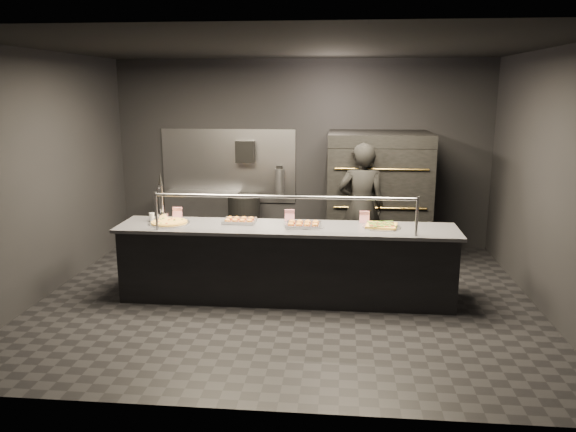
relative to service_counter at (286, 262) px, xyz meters
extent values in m
plane|color=black|center=(0.00, 0.00, -0.46)|extent=(6.00, 6.00, 0.00)
plane|color=black|center=(0.00, 0.00, 2.54)|extent=(6.00, 6.00, 0.00)
cube|color=black|center=(0.00, 2.50, 1.04)|extent=(6.00, 0.04, 3.00)
cube|color=black|center=(0.00, -2.50, 1.04)|extent=(6.00, 0.04, 3.00)
cube|color=black|center=(-3.00, 0.00, 1.04)|extent=(0.04, 5.00, 3.00)
cube|color=black|center=(3.00, 0.00, 1.04)|extent=(0.04, 5.00, 3.00)
cube|color=#99999E|center=(-1.20, 2.48, 0.84)|extent=(2.20, 0.02, 1.20)
cube|color=black|center=(0.00, 0.00, -0.02)|extent=(4.00, 0.70, 0.88)
cube|color=#333338|center=(0.00, 0.00, 0.44)|extent=(4.10, 0.78, 0.04)
cylinder|color=#99999E|center=(-1.50, -0.30, 0.68)|extent=(0.03, 0.03, 0.45)
cylinder|color=#99999E|center=(1.50, -0.30, 0.68)|extent=(0.03, 0.03, 0.45)
cylinder|color=#99999E|center=(0.00, -0.30, 0.88)|extent=(3.00, 0.04, 0.04)
cube|color=black|center=(1.20, 1.90, -0.16)|extent=(1.50, 1.15, 0.60)
cube|color=black|center=(1.20, 1.90, 0.44)|extent=(1.50, 1.20, 0.55)
cube|color=black|center=(1.20, 1.90, 0.99)|extent=(1.50, 1.20, 0.55)
cube|color=black|center=(1.20, 1.90, 1.36)|extent=(1.50, 1.20, 0.18)
cylinder|color=gold|center=(1.20, 1.28, 0.44)|extent=(1.30, 0.02, 0.02)
cylinder|color=gold|center=(1.20, 1.28, 0.99)|extent=(1.30, 0.02, 0.02)
cube|color=#99999E|center=(-1.60, 2.32, -0.01)|extent=(1.20, 0.35, 0.90)
cube|color=black|center=(-0.90, 2.39, 1.09)|extent=(0.30, 0.20, 0.35)
cylinder|color=#B2B2B7|center=(-0.35, 2.40, 0.59)|extent=(0.14, 0.14, 0.45)
cube|color=black|center=(-0.35, 2.40, 0.84)|extent=(0.10, 0.06, 0.06)
cylinder|color=silver|center=(-1.60, 0.20, 0.50)|extent=(0.16, 0.16, 0.09)
cylinder|color=silver|center=(-1.60, 0.20, 0.70)|extent=(0.06, 0.06, 0.40)
cylinder|color=silver|center=(-1.60, 0.11, 0.88)|extent=(0.02, 0.11, 0.02)
cone|color=black|center=(-1.60, 0.20, 0.98)|extent=(0.06, 0.06, 0.16)
cylinder|color=silver|center=(-1.45, 0.01, 0.46)|extent=(0.51, 0.51, 0.01)
cylinder|color=#BE913C|center=(-1.45, 0.01, 0.47)|extent=(0.44, 0.44, 0.02)
cylinder|color=gold|center=(-1.45, 0.01, 0.49)|extent=(0.38, 0.38, 0.01)
cube|color=silver|center=(-0.60, 0.15, 0.47)|extent=(0.40, 0.30, 0.02)
ellipsoid|color=orange|center=(-0.74, 0.08, 0.50)|extent=(0.07, 0.07, 0.05)
ellipsoid|color=orange|center=(-0.74, 0.21, 0.50)|extent=(0.07, 0.07, 0.05)
ellipsoid|color=orange|center=(-0.65, 0.08, 0.50)|extent=(0.07, 0.07, 0.05)
ellipsoid|color=orange|center=(-0.65, 0.21, 0.50)|extent=(0.07, 0.07, 0.05)
ellipsoid|color=orange|center=(-0.56, 0.08, 0.50)|extent=(0.07, 0.07, 0.05)
ellipsoid|color=orange|center=(-0.56, 0.21, 0.50)|extent=(0.07, 0.07, 0.05)
ellipsoid|color=orange|center=(-0.46, 0.08, 0.50)|extent=(0.07, 0.07, 0.05)
ellipsoid|color=orange|center=(-0.46, 0.21, 0.50)|extent=(0.07, 0.07, 0.05)
cube|color=silver|center=(0.21, 0.01, 0.47)|extent=(0.49, 0.41, 0.02)
ellipsoid|color=orange|center=(0.06, -0.06, 0.50)|extent=(0.08, 0.08, 0.05)
ellipsoid|color=orange|center=(0.06, 0.08, 0.50)|extent=(0.08, 0.08, 0.05)
ellipsoid|color=orange|center=(0.16, -0.06, 0.50)|extent=(0.08, 0.08, 0.05)
ellipsoid|color=orange|center=(0.16, 0.08, 0.50)|extent=(0.08, 0.08, 0.05)
ellipsoid|color=orange|center=(0.25, -0.06, 0.50)|extent=(0.08, 0.08, 0.05)
ellipsoid|color=orange|center=(0.25, 0.08, 0.50)|extent=(0.08, 0.08, 0.05)
ellipsoid|color=orange|center=(0.35, -0.06, 0.50)|extent=(0.08, 0.08, 0.05)
ellipsoid|color=orange|center=(0.35, 0.08, 0.50)|extent=(0.08, 0.08, 0.05)
cylinder|color=silver|center=(1.14, 0.07, 0.46)|extent=(0.46, 0.46, 0.01)
cube|color=#BE913C|center=(1.14, 0.07, 0.48)|extent=(0.41, 0.37, 0.02)
cube|color=gold|center=(1.14, 0.07, 0.49)|extent=(0.38, 0.35, 0.01)
cube|color=#487B2A|center=(1.14, 0.07, 0.50)|extent=(0.36, 0.33, 0.01)
cylinder|color=silver|center=(-1.70, 0.10, 0.51)|extent=(0.06, 0.06, 0.11)
cylinder|color=silver|center=(-1.59, 0.10, 0.50)|extent=(0.05, 0.05, 0.09)
cube|color=white|center=(-1.42, 0.28, 0.53)|extent=(0.12, 0.04, 0.15)
cube|color=white|center=(0.01, 0.28, 0.53)|extent=(0.12, 0.04, 0.15)
cube|color=white|center=(0.94, 0.28, 0.53)|extent=(0.12, 0.04, 0.15)
cylinder|color=black|center=(-0.90, 2.19, -0.03)|extent=(0.52, 0.52, 0.86)
imported|color=black|center=(0.93, 1.24, 0.44)|extent=(0.69, 0.48, 1.82)
camera|label=1|loc=(0.65, -6.53, 2.08)|focal=35.00mm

